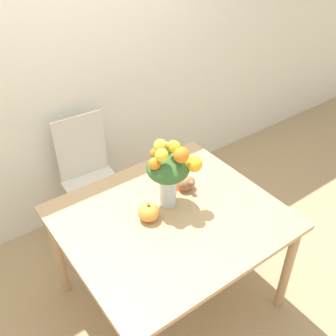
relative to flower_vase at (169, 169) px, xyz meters
name	(u,v)px	position (x,y,z in m)	size (l,w,h in m)	color
ground_plane	(170,295)	(-0.06, -0.10, -1.03)	(12.00, 12.00, 0.00)	tan
wall_back	(68,60)	(-0.06, 1.13, 0.32)	(8.00, 0.06, 2.70)	silver
dining_table	(170,227)	(-0.06, -0.10, -0.35)	(1.25, 1.11, 0.78)	tan
flower_vase	(169,169)	(0.00, 0.00, 0.00)	(0.29, 0.28, 0.45)	silver
pumpkin	(149,212)	(-0.18, -0.05, -0.21)	(0.13, 0.13, 0.12)	gold
turkey_figurine	(185,182)	(0.17, 0.06, -0.21)	(0.12, 0.16, 0.10)	#936642
dining_chair_near_window	(90,177)	(-0.13, 0.86, -0.54)	(0.45, 0.45, 0.98)	silver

